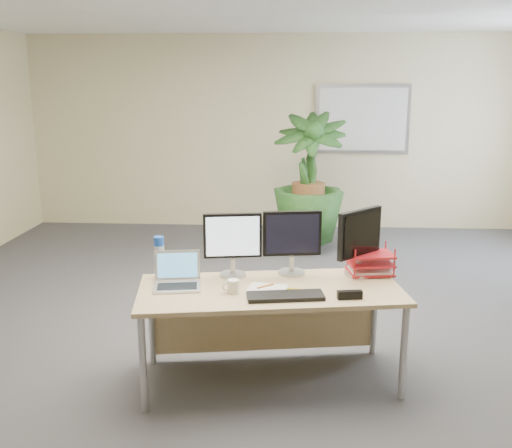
# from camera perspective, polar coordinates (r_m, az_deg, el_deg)

# --- Properties ---
(floor) EXTENTS (8.00, 8.00, 0.00)m
(floor) POSITION_cam_1_polar(r_m,az_deg,el_deg) (4.59, 0.53, -12.27)
(floor) COLOR #434247
(floor) RESTS_ON ground
(back_wall) EXTENTS (7.00, 0.04, 2.70)m
(back_wall) POSITION_cam_1_polar(r_m,az_deg,el_deg) (8.15, 2.01, 9.08)
(back_wall) COLOR beige
(back_wall) RESTS_ON floor
(whiteboard) EXTENTS (1.30, 0.04, 0.95)m
(whiteboard) POSITION_cam_1_polar(r_m,az_deg,el_deg) (8.16, 10.60, 10.27)
(whiteboard) COLOR #A3A3A8
(whiteboard) RESTS_ON back_wall
(desk) EXTENTS (1.86, 1.01, 0.68)m
(desk) POSITION_cam_1_polar(r_m,az_deg,el_deg) (4.01, 1.27, -7.84)
(desk) COLOR tan
(desk) RESTS_ON floor
(floor_plant) EXTENTS (0.96, 0.96, 1.50)m
(floor_plant) POSITION_cam_1_polar(r_m,az_deg,el_deg) (6.94, 5.24, 3.20)
(floor_plant) COLOR #163D16
(floor_plant) RESTS_ON floor
(monitor_left) EXTENTS (0.41, 0.19, 0.46)m
(monitor_left) POSITION_cam_1_polar(r_m,az_deg,el_deg) (4.03, -2.35, -1.67)
(monitor_left) COLOR #B3B2B7
(monitor_left) RESTS_ON desk
(monitor_right) EXTENTS (0.42, 0.19, 0.47)m
(monitor_right) POSITION_cam_1_polar(r_m,az_deg,el_deg) (4.08, 3.62, -1.44)
(monitor_right) COLOR #B3B2B7
(monitor_right) RESTS_ON desk
(monitor_dark) EXTENTS (0.33, 0.34, 0.48)m
(monitor_dark) POSITION_cam_1_polar(r_m,az_deg,el_deg) (4.11, 10.33, -1.38)
(monitor_dark) COLOR #B3B2B7
(monitor_dark) RESTS_ON desk
(laptop) EXTENTS (0.35, 0.32, 0.22)m
(laptop) POSITION_cam_1_polar(r_m,az_deg,el_deg) (3.94, -7.87, -5.31)
(laptop) COLOR silver
(laptop) RESTS_ON desk
(keyboard) EXTENTS (0.51, 0.24, 0.03)m
(keyboard) POSITION_cam_1_polar(r_m,az_deg,el_deg) (3.70, 2.96, -7.20)
(keyboard) COLOR black
(keyboard) RESTS_ON desk
(coffee_mug) EXTENTS (0.12, 0.08, 0.09)m
(coffee_mug) POSITION_cam_1_polar(r_m,az_deg,el_deg) (3.78, -2.33, -6.24)
(coffee_mug) COLOR white
(coffee_mug) RESTS_ON desk
(spiral_notebook) EXTENTS (0.28, 0.23, 0.01)m
(spiral_notebook) POSITION_cam_1_polar(r_m,az_deg,el_deg) (3.84, 1.15, -6.49)
(spiral_notebook) COLOR silver
(spiral_notebook) RESTS_ON desk
(orange_pen) EXTENTS (0.11, 0.09, 0.01)m
(orange_pen) POSITION_cam_1_polar(r_m,az_deg,el_deg) (3.86, 0.97, -6.21)
(orange_pen) COLOR orange
(orange_pen) RESTS_ON spiral_notebook
(yellow_highlighter) EXTENTS (0.11, 0.03, 0.01)m
(yellow_highlighter) POSITION_cam_1_polar(r_m,az_deg,el_deg) (3.83, 3.95, -6.54)
(yellow_highlighter) COLOR gold
(yellow_highlighter) RESTS_ON desk
(water_bottle) EXTENTS (0.08, 0.08, 0.30)m
(water_bottle) POSITION_cam_1_polar(r_m,az_deg,el_deg) (4.10, -9.63, -3.37)
(water_bottle) COLOR silver
(water_bottle) RESTS_ON desk
(letter_tray) EXTENTS (0.35, 0.28, 0.15)m
(letter_tray) POSITION_cam_1_polar(r_m,az_deg,el_deg) (4.22, 11.35, -4.02)
(letter_tray) COLOR red
(letter_tray) RESTS_ON desk
(stapler) EXTENTS (0.17, 0.07, 0.05)m
(stapler) POSITION_cam_1_polar(r_m,az_deg,el_deg) (3.73, 9.35, -7.00)
(stapler) COLOR black
(stapler) RESTS_ON desk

